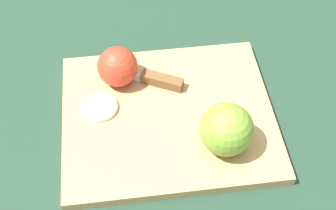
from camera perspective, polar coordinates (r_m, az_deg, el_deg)
name	(u,v)px	position (r m, az deg, el deg)	size (l,w,h in m)	color
ground_plane	(168,119)	(0.76, 0.00, -1.75)	(4.00, 4.00, 0.00)	#1E3828
cutting_board	(168,116)	(0.75, 0.00, -1.36)	(0.36, 0.31, 0.02)	tan
apple_half_left	(227,129)	(0.68, 7.17, -2.97)	(0.08, 0.08, 0.08)	olive
apple_half_right	(118,67)	(0.77, -6.17, 4.66)	(0.07, 0.07, 0.07)	red
knife	(156,80)	(0.78, -1.45, 3.11)	(0.15, 0.07, 0.02)	silver
apple_slice	(100,107)	(0.76, -8.34, -0.29)	(0.06, 0.06, 0.01)	beige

